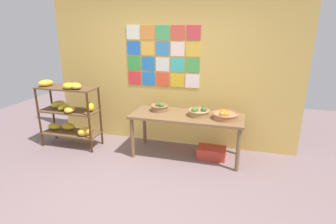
{
  "coord_description": "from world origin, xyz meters",
  "views": [
    {
      "loc": [
        1.22,
        -2.61,
        2.07
      ],
      "look_at": [
        0.23,
        0.92,
        0.9
      ],
      "focal_mm": 28.54,
      "sensor_mm": 36.0,
      "label": 1
    }
  ],
  "objects_px": {
    "fruit_basket_right": "(199,112)",
    "produce_crate_under_table": "(211,153)",
    "fruit_basket_centre": "(225,115)",
    "display_table": "(187,120)",
    "banana_shelf_unit": "(69,109)",
    "fruit_basket_back_right": "(160,107)"
  },
  "relations": [
    {
      "from": "display_table",
      "to": "banana_shelf_unit",
      "type": "bearing_deg",
      "value": -176.02
    },
    {
      "from": "fruit_basket_centre",
      "to": "fruit_basket_right",
      "type": "bearing_deg",
      "value": 173.82
    },
    {
      "from": "fruit_basket_back_right",
      "to": "fruit_basket_centre",
      "type": "bearing_deg",
      "value": -6.3
    },
    {
      "from": "banana_shelf_unit",
      "to": "display_table",
      "type": "height_order",
      "value": "banana_shelf_unit"
    },
    {
      "from": "fruit_basket_right",
      "to": "display_table",
      "type": "bearing_deg",
      "value": -174.65
    },
    {
      "from": "display_table",
      "to": "produce_crate_under_table",
      "type": "distance_m",
      "value": 0.69
    },
    {
      "from": "display_table",
      "to": "fruit_basket_centre",
      "type": "distance_m",
      "value": 0.62
    },
    {
      "from": "banana_shelf_unit",
      "to": "fruit_basket_back_right",
      "type": "relative_size",
      "value": 4.0
    },
    {
      "from": "banana_shelf_unit",
      "to": "fruit_basket_back_right",
      "type": "xyz_separation_m",
      "value": [
        1.61,
        0.24,
        0.11
      ]
    },
    {
      "from": "banana_shelf_unit",
      "to": "fruit_basket_right",
      "type": "bearing_deg",
      "value": 4.09
    },
    {
      "from": "fruit_basket_centre",
      "to": "produce_crate_under_table",
      "type": "bearing_deg",
      "value": 159.37
    },
    {
      "from": "fruit_basket_right",
      "to": "produce_crate_under_table",
      "type": "height_order",
      "value": "fruit_basket_right"
    },
    {
      "from": "fruit_basket_centre",
      "to": "fruit_basket_back_right",
      "type": "height_order",
      "value": "fruit_basket_back_right"
    },
    {
      "from": "banana_shelf_unit",
      "to": "fruit_basket_back_right",
      "type": "bearing_deg",
      "value": 8.42
    },
    {
      "from": "banana_shelf_unit",
      "to": "display_table",
      "type": "distance_m",
      "value": 2.09
    },
    {
      "from": "banana_shelf_unit",
      "to": "fruit_basket_centre",
      "type": "height_order",
      "value": "banana_shelf_unit"
    },
    {
      "from": "fruit_basket_centre",
      "to": "fruit_basket_right",
      "type": "height_order",
      "value": "fruit_basket_right"
    },
    {
      "from": "fruit_basket_centre",
      "to": "display_table",
      "type": "bearing_deg",
      "value": 177.4
    },
    {
      "from": "fruit_basket_centre",
      "to": "fruit_basket_right",
      "type": "distance_m",
      "value": 0.42
    },
    {
      "from": "produce_crate_under_table",
      "to": "fruit_basket_centre",
      "type": "bearing_deg",
      "value": -20.63
    },
    {
      "from": "fruit_basket_right",
      "to": "produce_crate_under_table",
      "type": "bearing_deg",
      "value": 5.68
    },
    {
      "from": "fruit_basket_back_right",
      "to": "produce_crate_under_table",
      "type": "height_order",
      "value": "fruit_basket_back_right"
    }
  ]
}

